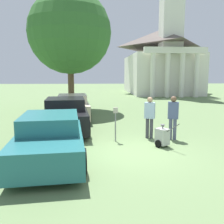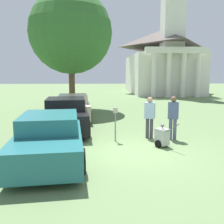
{
  "view_description": "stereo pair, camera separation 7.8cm",
  "coord_description": "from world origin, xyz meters",
  "px_view_note": "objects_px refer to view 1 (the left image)",
  "views": [
    {
      "loc": [
        -1.1,
        -8.25,
        2.69
      ],
      "look_at": [
        -0.49,
        2.05,
        1.1
      ],
      "focal_mm": 40.0,
      "sensor_mm": 36.0,
      "label": 1
    },
    {
      "loc": [
        -1.02,
        -8.25,
        2.69
      ],
      "look_at": [
        -0.49,
        2.05,
        1.1
      ],
      "focal_mm": 40.0,
      "sensor_mm": 36.0,
      "label": 2
    }
  ],
  "objects_px": {
    "parking_meter": "(115,118)",
    "equipment_cart": "(162,136)",
    "church": "(160,56)",
    "person_supervisor": "(173,115)",
    "person_worker": "(150,115)",
    "parked_car_teal": "(51,137)",
    "parked_car_cream": "(73,107)",
    "parked_car_black": "(66,115)"
  },
  "relations": [
    {
      "from": "person_worker",
      "to": "parking_meter",
      "type": "bearing_deg",
      "value": 37.03
    },
    {
      "from": "parked_car_teal",
      "to": "person_supervisor",
      "type": "bearing_deg",
      "value": 16.41
    },
    {
      "from": "parked_car_teal",
      "to": "church",
      "type": "xyz_separation_m",
      "value": [
        10.31,
        26.94,
        4.5
      ]
    },
    {
      "from": "person_supervisor",
      "to": "equipment_cart",
      "type": "bearing_deg",
      "value": 73.06
    },
    {
      "from": "person_worker",
      "to": "equipment_cart",
      "type": "relative_size",
      "value": 1.75
    },
    {
      "from": "parked_car_cream",
      "to": "person_supervisor",
      "type": "distance_m",
      "value": 6.99
    },
    {
      "from": "person_supervisor",
      "to": "person_worker",
      "type": "bearing_deg",
      "value": -0.32
    },
    {
      "from": "parked_car_black",
      "to": "person_worker",
      "type": "relative_size",
      "value": 2.82
    },
    {
      "from": "parked_car_cream",
      "to": "person_worker",
      "type": "bearing_deg",
      "value": -59.45
    },
    {
      "from": "parking_meter",
      "to": "person_supervisor",
      "type": "distance_m",
      "value": 2.36
    },
    {
      "from": "parked_car_black",
      "to": "church",
      "type": "bearing_deg",
      "value": 60.08
    },
    {
      "from": "person_worker",
      "to": "parked_car_black",
      "type": "bearing_deg",
      "value": -2.32
    },
    {
      "from": "person_worker",
      "to": "equipment_cart",
      "type": "distance_m",
      "value": 1.42
    },
    {
      "from": "person_supervisor",
      "to": "parking_meter",
      "type": "bearing_deg",
      "value": 20.34
    },
    {
      "from": "equipment_cart",
      "to": "church",
      "type": "distance_m",
      "value": 27.23
    },
    {
      "from": "equipment_cart",
      "to": "parking_meter",
      "type": "bearing_deg",
      "value": 119.72
    },
    {
      "from": "equipment_cart",
      "to": "church",
      "type": "xyz_separation_m",
      "value": [
        6.41,
        26.03,
        4.79
      ]
    },
    {
      "from": "parked_car_black",
      "to": "person_worker",
      "type": "xyz_separation_m",
      "value": [
        3.67,
        -1.66,
        0.26
      ]
    },
    {
      "from": "parked_car_black",
      "to": "parking_meter",
      "type": "distance_m",
      "value": 3.03
    },
    {
      "from": "church",
      "to": "person_supervisor",
      "type": "bearing_deg",
      "value": -102.89
    },
    {
      "from": "equipment_cart",
      "to": "person_worker",
      "type": "bearing_deg",
      "value": 67.22
    },
    {
      "from": "parked_car_cream",
      "to": "person_supervisor",
      "type": "relative_size",
      "value": 2.78
    },
    {
      "from": "person_worker",
      "to": "person_supervisor",
      "type": "distance_m",
      "value": 0.95
    },
    {
      "from": "parked_car_cream",
      "to": "parked_car_teal",
      "type": "bearing_deg",
      "value": -95.88
    },
    {
      "from": "parked_car_black",
      "to": "parking_meter",
      "type": "bearing_deg",
      "value": -48.62
    },
    {
      "from": "parked_car_teal",
      "to": "person_worker",
      "type": "xyz_separation_m",
      "value": [
        3.67,
        2.17,
        0.32
      ]
    },
    {
      "from": "parked_car_teal",
      "to": "parking_meter",
      "type": "bearing_deg",
      "value": 32.93
    },
    {
      "from": "parking_meter",
      "to": "person_worker",
      "type": "xyz_separation_m",
      "value": [
        1.45,
        0.39,
        0.04
      ]
    },
    {
      "from": "parked_car_teal",
      "to": "person_supervisor",
      "type": "xyz_separation_m",
      "value": [
        4.57,
        1.87,
        0.36
      ]
    },
    {
      "from": "parked_car_teal",
      "to": "church",
      "type": "bearing_deg",
      "value": 63.18
    },
    {
      "from": "person_supervisor",
      "to": "parked_car_cream",
      "type": "bearing_deg",
      "value": -30.97
    },
    {
      "from": "parked_car_cream",
      "to": "church",
      "type": "distance_m",
      "value": 22.76
    },
    {
      "from": "parking_meter",
      "to": "person_worker",
      "type": "relative_size",
      "value": 0.79
    },
    {
      "from": "parking_meter",
      "to": "person_supervisor",
      "type": "bearing_deg",
      "value": 2.23
    },
    {
      "from": "parking_meter",
      "to": "person_worker",
      "type": "bearing_deg",
      "value": 15.06
    },
    {
      "from": "parking_meter",
      "to": "equipment_cart",
      "type": "height_order",
      "value": "parking_meter"
    },
    {
      "from": "parked_car_black",
      "to": "parked_car_cream",
      "type": "relative_size",
      "value": 0.98
    },
    {
      "from": "parked_car_teal",
      "to": "church",
      "type": "height_order",
      "value": "church"
    },
    {
      "from": "parked_car_black",
      "to": "parking_meter",
      "type": "relative_size",
      "value": 3.59
    },
    {
      "from": "parked_car_cream",
      "to": "parking_meter",
      "type": "relative_size",
      "value": 3.66
    },
    {
      "from": "parked_car_black",
      "to": "church",
      "type": "xyz_separation_m",
      "value": [
        10.31,
        23.11,
        4.44
      ]
    },
    {
      "from": "parking_meter",
      "to": "equipment_cart",
      "type": "xyz_separation_m",
      "value": [
        1.68,
        -0.87,
        -0.57
      ]
    }
  ]
}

